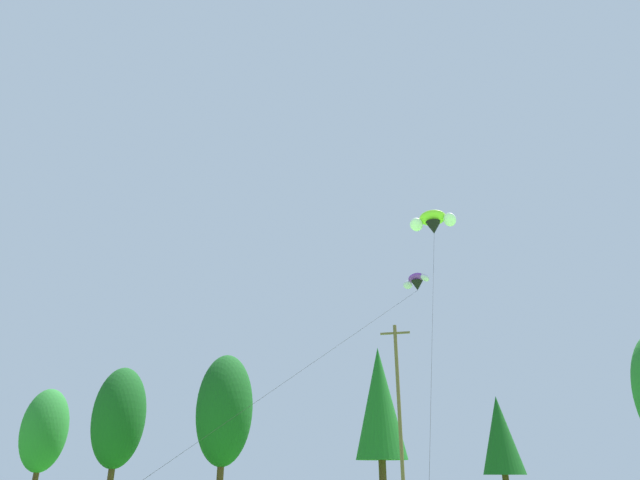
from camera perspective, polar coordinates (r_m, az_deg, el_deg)
The scene contains 8 objects.
treeline_tree_a at distance 67.98m, azimuth -26.84°, elevation -17.30°, with size 4.71×4.71×10.79m.
treeline_tree_b at distance 60.26m, azimuth -20.26°, elevation -16.97°, with size 5.11×5.11×12.27m.
treeline_tree_c at distance 55.01m, azimuth -9.95°, elevation -17.04°, with size 5.32×5.32×13.02m.
treeline_tree_d at distance 50.22m, azimuth 6.26°, elevation -16.48°, with size 4.43×4.43×12.86m.
treeline_tree_e at distance 51.01m, azimuth 18.31°, elevation -18.76°, with size 3.46×3.46×8.44m.
utility_pole at distance 40.83m, azimuth 8.27°, elevation -16.99°, with size 2.20×0.26×12.55m.
parafoil_kite_high_purple at distance 37.26m, azimuth 10.02°, elevation -4.33°, with size 11.86×17.11×13.59m.
parafoil_kite_mid_lime_white at distance 39.53m, azimuth 11.72°, elevation 1.82°, with size 3.56×10.41×18.00m.
Camera 1 is at (7.62, -3.05, 2.29)m, focal length 30.63 mm.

